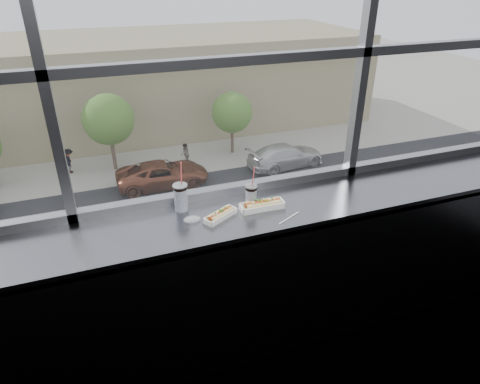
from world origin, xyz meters
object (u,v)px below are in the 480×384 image
object	(u,v)px
car_near_c	(148,242)
pedestrian_b	(69,159)
car_near_d	(233,226)
tree_right	(232,113)
wrapper	(192,219)
car_near_b	(9,270)
soda_cup_left	(181,196)
soda_cup_right	(251,195)
car_far_b	(162,170)
pedestrian_c	(185,152)
loose_straw	(289,218)
tree_center	(108,120)
hotdog_tray_right	(262,205)
car_far_c	(286,152)
hotdog_tray_left	(220,215)

from	to	relation	value
car_near_c	pedestrian_b	distance (m)	12.97
car_near_d	tree_right	world-z (taller)	tree_right
wrapper	car_near_b	distance (m)	20.33
soda_cup_left	car_near_c	distance (m)	19.61
soda_cup_right	car_far_b	size ratio (longest dim) A/B	0.04
wrapper	pedestrian_c	xyz separation A→B (m)	(5.91, 27.21, -11.07)
soda_cup_right	loose_straw	bearing A→B (deg)	-52.85
tree_center	car_near_d	bearing A→B (deg)	-67.02
hotdog_tray_right	tree_right	xyz separation A→B (m)	(9.58, 28.28, -8.76)
tree_right	car_far_b	bearing A→B (deg)	-148.08
loose_straw	car_near_c	world-z (taller)	loose_straw
car_near_c	loose_straw	bearing A→B (deg)	170.05
loose_straw	car_near_c	xyz separation A→B (m)	(0.75, 16.45, -11.01)
hotdog_tray_right	pedestrian_c	world-z (taller)	hotdog_tray_right
soda_cup_left	car_far_c	distance (m)	29.48
hotdog_tray_left	car_near_d	size ratio (longest dim) A/B	0.04
car_near_c	car_near_b	distance (m)	6.44
car_far_b	car_near_c	bearing A→B (deg)	164.70
soda_cup_right	car_near_c	xyz separation A→B (m)	(0.92, 16.23, -11.09)
wrapper	pedestrian_b	bearing A→B (deg)	94.59
tree_right	pedestrian_b	bearing A→B (deg)	177.92
soda_cup_right	tree_center	bearing A→B (deg)	89.21
hotdog_tray_left	hotdog_tray_right	size ratio (longest dim) A/B	0.83
loose_straw	car_near_b	bearing A→B (deg)	82.74
car_near_b	car_far_b	distance (m)	11.85
car_far_b	tree_right	distance (m)	7.87
car_near_c	car_far_c	world-z (taller)	car_far_c
car_near_c	tree_center	world-z (taller)	tree_center
loose_straw	car_far_c	xyz separation A→B (m)	(12.31, 24.45, -10.89)
soda_cup_left	tree_right	xyz separation A→B (m)	(10.08, 28.11, -8.83)
hotdog_tray_right	soda_cup_right	distance (m)	0.10
car_far_b	tree_right	xyz separation A→B (m)	(6.42, 4.00, 2.16)
soda_cup_left	wrapper	world-z (taller)	soda_cup_left
hotdog_tray_right	hotdog_tray_left	bearing A→B (deg)	-175.38
car_near_c	car_far_b	size ratio (longest dim) A/B	0.90
soda_cup_right	car_near_d	bearing A→B (deg)	71.35
car_near_d	pedestrian_b	size ratio (longest dim) A/B	2.67
car_near_b	car_far_b	bearing A→B (deg)	-51.65
loose_straw	car_near_d	distance (m)	20.52
hotdog_tray_left	pedestrian_c	world-z (taller)	hotdog_tray_left
soda_cup_right	car_near_d	xyz separation A→B (m)	(5.48, 16.23, -11.14)
tree_center	tree_right	world-z (taller)	tree_center
car_near_c	tree_center	bearing A→B (deg)	-4.82
loose_straw	tree_center	distance (m)	29.62
hotdog_tray_right	loose_straw	size ratio (longest dim) A/B	1.51
hotdog_tray_right	pedestrian_b	world-z (taller)	hotdog_tray_right
hotdog_tray_left	car_far_c	distance (m)	29.51
soda_cup_left	car_near_c	bearing A→B (deg)	85.19
car_near_b	hotdog_tray_left	bearing A→B (deg)	-166.14
soda_cup_left	soda_cup_right	size ratio (longest dim) A/B	1.18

